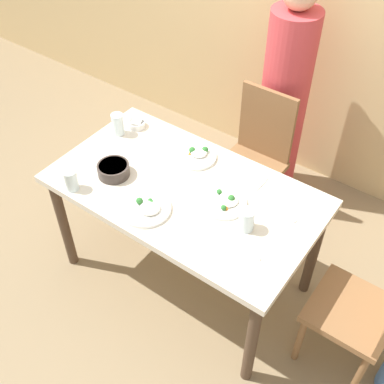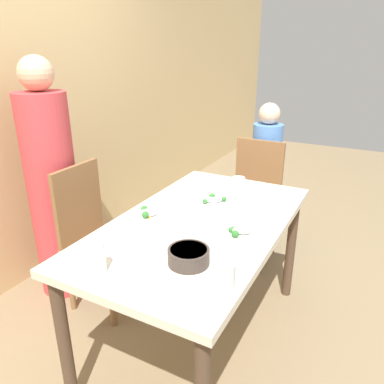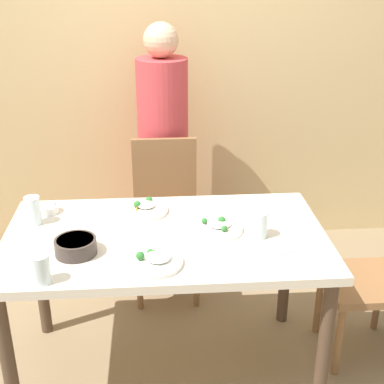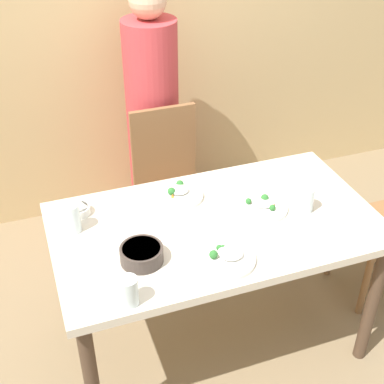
{
  "view_description": "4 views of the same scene",
  "coord_description": "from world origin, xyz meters",
  "px_view_note": "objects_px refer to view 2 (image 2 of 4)",
  "views": [
    {
      "loc": [
        1.11,
        -1.46,
        2.52
      ],
      "look_at": [
        0.12,
        -0.1,
        0.88
      ],
      "focal_mm": 45.0,
      "sensor_mm": 36.0,
      "label": 1
    },
    {
      "loc": [
        -1.55,
        -0.77,
        1.61
      ],
      "look_at": [
        -0.07,
        0.01,
        0.95
      ],
      "focal_mm": 35.0,
      "sensor_mm": 36.0,
      "label": 2
    },
    {
      "loc": [
        -0.04,
        -2.1,
        1.9
      ],
      "look_at": [
        0.12,
        -0.02,
        0.97
      ],
      "focal_mm": 50.0,
      "sensor_mm": 36.0,
      "label": 3
    },
    {
      "loc": [
        -0.73,
        -1.73,
        2.2
      ],
      "look_at": [
        -0.1,
        0.02,
        0.93
      ],
      "focal_mm": 50.0,
      "sensor_mm": 36.0,
      "label": 4
    }
  ],
  "objects_px": {
    "plate_rice_adult": "(214,202)",
    "glass_water_tall": "(238,187)",
    "chair_adult_spot": "(95,234)",
    "person_adult": "(53,191)",
    "chair_child_spot": "(253,198)",
    "person_child": "(265,179)",
    "bowl_curry": "(189,256)"
  },
  "relations": [
    {
      "from": "plate_rice_adult",
      "to": "glass_water_tall",
      "type": "distance_m",
      "value": 0.2
    },
    {
      "from": "chair_child_spot",
      "to": "bowl_curry",
      "type": "height_order",
      "value": "chair_child_spot"
    },
    {
      "from": "chair_adult_spot",
      "to": "bowl_curry",
      "type": "distance_m",
      "value": 1.02
    },
    {
      "from": "person_adult",
      "to": "glass_water_tall",
      "type": "relative_size",
      "value": 12.99
    },
    {
      "from": "person_adult",
      "to": "bowl_curry",
      "type": "distance_m",
      "value": 1.27
    },
    {
      "from": "chair_adult_spot",
      "to": "person_adult",
      "type": "xyz_separation_m",
      "value": [
        0.0,
        0.32,
        0.23
      ]
    },
    {
      "from": "chair_child_spot",
      "to": "person_adult",
      "type": "height_order",
      "value": "person_adult"
    },
    {
      "from": "person_adult",
      "to": "glass_water_tall",
      "type": "height_order",
      "value": "person_adult"
    },
    {
      "from": "bowl_curry",
      "to": "chair_adult_spot",
      "type": "bearing_deg",
      "value": 66.02
    },
    {
      "from": "chair_child_spot",
      "to": "person_child",
      "type": "relative_size",
      "value": 0.78
    },
    {
      "from": "plate_rice_adult",
      "to": "glass_water_tall",
      "type": "relative_size",
      "value": 2.03
    },
    {
      "from": "person_child",
      "to": "plate_rice_adult",
      "type": "distance_m",
      "value": 1.14
    },
    {
      "from": "chair_adult_spot",
      "to": "plate_rice_adult",
      "type": "bearing_deg",
      "value": -73.59
    },
    {
      "from": "person_adult",
      "to": "plate_rice_adult",
      "type": "bearing_deg",
      "value": -78.48
    },
    {
      "from": "chair_child_spot",
      "to": "person_child",
      "type": "distance_m",
      "value": 0.29
    },
    {
      "from": "chair_adult_spot",
      "to": "glass_water_tall",
      "type": "relative_size",
      "value": 7.73
    },
    {
      "from": "chair_adult_spot",
      "to": "glass_water_tall",
      "type": "xyz_separation_m",
      "value": [
        0.39,
        -0.8,
        0.33
      ]
    },
    {
      "from": "person_adult",
      "to": "glass_water_tall",
      "type": "distance_m",
      "value": 1.19
    },
    {
      "from": "chair_adult_spot",
      "to": "person_adult",
      "type": "distance_m",
      "value": 0.4
    },
    {
      "from": "person_adult",
      "to": "person_child",
      "type": "relative_size",
      "value": 1.31
    },
    {
      "from": "chair_adult_spot",
      "to": "bowl_curry",
      "type": "relative_size",
      "value": 5.32
    },
    {
      "from": "glass_water_tall",
      "to": "chair_child_spot",
      "type": "bearing_deg",
      "value": 10.1
    },
    {
      "from": "plate_rice_adult",
      "to": "person_child",
      "type": "bearing_deg",
      "value": 2.05
    },
    {
      "from": "chair_child_spot",
      "to": "chair_adult_spot",
      "type": "bearing_deg",
      "value": -123.26
    },
    {
      "from": "chair_child_spot",
      "to": "person_adult",
      "type": "distance_m",
      "value": 1.47
    },
    {
      "from": "chair_child_spot",
      "to": "person_child",
      "type": "bearing_deg",
      "value": 90.0
    },
    {
      "from": "person_adult",
      "to": "plate_rice_adult",
      "type": "distance_m",
      "value": 1.07
    },
    {
      "from": "person_child",
      "to": "glass_water_tall",
      "type": "distance_m",
      "value": 0.98
    },
    {
      "from": "chair_child_spot",
      "to": "plate_rice_adult",
      "type": "xyz_separation_m",
      "value": [
        -0.83,
        -0.04,
        0.29
      ]
    },
    {
      "from": "chair_child_spot",
      "to": "bowl_curry",
      "type": "distance_m",
      "value": 1.48
    },
    {
      "from": "person_adult",
      "to": "glass_water_tall",
      "type": "xyz_separation_m",
      "value": [
        0.39,
        -1.12,
        0.1
      ]
    },
    {
      "from": "chair_child_spot",
      "to": "glass_water_tall",
      "type": "height_order",
      "value": "chair_child_spot"
    }
  ]
}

